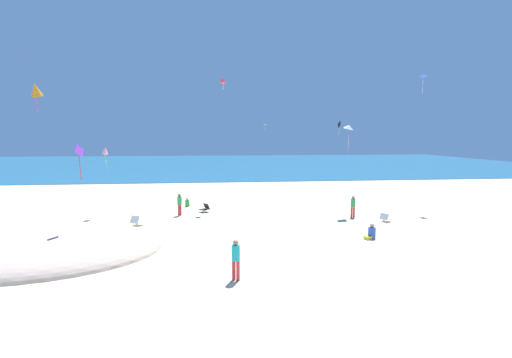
{
  "coord_description": "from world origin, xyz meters",
  "views": [
    {
      "loc": [
        -2.09,
        -14.16,
        5.31
      ],
      "look_at": [
        0.0,
        5.2,
        3.02
      ],
      "focal_mm": 25.2,
      "sensor_mm": 36.0,
      "label": 1
    }
  ],
  "objects_px": {
    "person_1": "(187,203)",
    "kite_green": "(265,125)",
    "person_0": "(236,257)",
    "kite_white": "(349,127)",
    "person_2": "(179,203)",
    "beach_chair_far_right": "(205,208)",
    "kite_black": "(339,125)",
    "kite_pink": "(105,151)",
    "person_3": "(353,205)",
    "beach_chair_mid_beach": "(137,221)",
    "kite_blue": "(423,76)",
    "person_4": "(371,233)",
    "beach_chair_far_left": "(385,218)",
    "kite_orange": "(36,90)",
    "kite_purple": "(79,152)",
    "kite_red": "(223,80)"
  },
  "relations": [
    {
      "from": "beach_chair_far_left",
      "to": "kite_purple",
      "type": "xyz_separation_m",
      "value": [
        -16.83,
        -3.59,
        4.34
      ]
    },
    {
      "from": "kite_red",
      "to": "kite_black",
      "type": "bearing_deg",
      "value": 35.01
    },
    {
      "from": "kite_pink",
      "to": "kite_white",
      "type": "bearing_deg",
      "value": -3.8
    },
    {
      "from": "beach_chair_mid_beach",
      "to": "person_0",
      "type": "xyz_separation_m",
      "value": [
        5.5,
        -8.87,
        0.6
      ]
    },
    {
      "from": "person_2",
      "to": "kite_pink",
      "type": "xyz_separation_m",
      "value": [
        -4.9,
        0.78,
        3.51
      ]
    },
    {
      "from": "beach_chair_far_right",
      "to": "person_3",
      "type": "xyz_separation_m",
      "value": [
        9.81,
        -2.76,
        0.55
      ]
    },
    {
      "from": "beach_chair_mid_beach",
      "to": "kite_black",
      "type": "distance_m",
      "value": 23.14
    },
    {
      "from": "person_0",
      "to": "kite_red",
      "type": "height_order",
      "value": "kite_red"
    },
    {
      "from": "kite_white",
      "to": "kite_blue",
      "type": "relative_size",
      "value": 1.25
    },
    {
      "from": "beach_chair_far_left",
      "to": "kite_blue",
      "type": "height_order",
      "value": "kite_blue"
    },
    {
      "from": "kite_green",
      "to": "person_2",
      "type": "bearing_deg",
      "value": -112.69
    },
    {
      "from": "person_0",
      "to": "kite_pink",
      "type": "bearing_deg",
      "value": 60.75
    },
    {
      "from": "kite_red",
      "to": "kite_pink",
      "type": "height_order",
      "value": "kite_red"
    },
    {
      "from": "person_3",
      "to": "kite_black",
      "type": "xyz_separation_m",
      "value": [
        3.51,
        13.27,
        5.69
      ]
    },
    {
      "from": "kite_purple",
      "to": "kite_green",
      "type": "height_order",
      "value": "kite_green"
    },
    {
      "from": "kite_purple",
      "to": "kite_black",
      "type": "relative_size",
      "value": 1.13
    },
    {
      "from": "beach_chair_far_left",
      "to": "kite_green",
      "type": "xyz_separation_m",
      "value": [
        -4.53,
        23.58,
        6.55
      ]
    },
    {
      "from": "person_0",
      "to": "kite_green",
      "type": "relative_size",
      "value": 1.78
    },
    {
      "from": "kite_black",
      "to": "kite_green",
      "type": "xyz_separation_m",
      "value": [
        -6.48,
        8.84,
        0.27
      ]
    },
    {
      "from": "kite_white",
      "to": "beach_chair_far_right",
      "type": "bearing_deg",
      "value": 172.56
    },
    {
      "from": "beach_chair_far_right",
      "to": "person_3",
      "type": "bearing_deg",
      "value": 128.76
    },
    {
      "from": "person_3",
      "to": "kite_white",
      "type": "distance_m",
      "value": 5.34
    },
    {
      "from": "kite_black",
      "to": "person_3",
      "type": "bearing_deg",
      "value": -104.81
    },
    {
      "from": "person_0",
      "to": "kite_white",
      "type": "height_order",
      "value": "kite_white"
    },
    {
      "from": "person_1",
      "to": "kite_pink",
      "type": "relative_size",
      "value": 0.44
    },
    {
      "from": "beach_chair_far_right",
      "to": "beach_chair_far_left",
      "type": "relative_size",
      "value": 0.95
    },
    {
      "from": "kite_orange",
      "to": "person_4",
      "type": "bearing_deg",
      "value": 5.55
    },
    {
      "from": "beach_chair_mid_beach",
      "to": "kite_orange",
      "type": "xyz_separation_m",
      "value": [
        -2.59,
        -5.62,
        6.97
      ]
    },
    {
      "from": "beach_chair_mid_beach",
      "to": "person_0",
      "type": "height_order",
      "value": "person_0"
    },
    {
      "from": "beach_chair_mid_beach",
      "to": "beach_chair_far_right",
      "type": "bearing_deg",
      "value": -17.11
    },
    {
      "from": "person_2",
      "to": "kite_pink",
      "type": "bearing_deg",
      "value": 25.04
    },
    {
      "from": "kite_white",
      "to": "kite_blue",
      "type": "xyz_separation_m",
      "value": [
        6.35,
        1.99,
        3.86
      ]
    },
    {
      "from": "kite_white",
      "to": "kite_black",
      "type": "bearing_deg",
      "value": 74.06
    },
    {
      "from": "kite_white",
      "to": "kite_green",
      "type": "height_order",
      "value": "kite_green"
    },
    {
      "from": "person_0",
      "to": "kite_white",
      "type": "relative_size",
      "value": 0.81
    },
    {
      "from": "kite_pink",
      "to": "kite_green",
      "type": "height_order",
      "value": "kite_green"
    },
    {
      "from": "kite_white",
      "to": "kite_purple",
      "type": "relative_size",
      "value": 1.14
    },
    {
      "from": "person_4",
      "to": "kite_white",
      "type": "height_order",
      "value": "kite_white"
    },
    {
      "from": "beach_chair_mid_beach",
      "to": "kite_purple",
      "type": "height_order",
      "value": "kite_purple"
    },
    {
      "from": "person_3",
      "to": "kite_pink",
      "type": "bearing_deg",
      "value": 78.39
    },
    {
      "from": "person_2",
      "to": "kite_orange",
      "type": "xyz_separation_m",
      "value": [
        -4.87,
        -8.22,
        6.39
      ]
    },
    {
      "from": "person_3",
      "to": "kite_white",
      "type": "height_order",
      "value": "kite_white"
    },
    {
      "from": "person_1",
      "to": "kite_green",
      "type": "bearing_deg",
      "value": -13.29
    },
    {
      "from": "person_1",
      "to": "person_2",
      "type": "distance_m",
      "value": 3.27
    },
    {
      "from": "person_1",
      "to": "kite_white",
      "type": "distance_m",
      "value": 13.2
    },
    {
      "from": "beach_chair_far_right",
      "to": "kite_white",
      "type": "distance_m",
      "value": 11.53
    },
    {
      "from": "person_3",
      "to": "kite_green",
      "type": "relative_size",
      "value": 1.67
    },
    {
      "from": "beach_chair_mid_beach",
      "to": "kite_orange",
      "type": "distance_m",
      "value": 9.32
    },
    {
      "from": "beach_chair_mid_beach",
      "to": "kite_green",
      "type": "distance_m",
      "value": 26.17
    },
    {
      "from": "kite_blue",
      "to": "person_4",
      "type": "bearing_deg",
      "value": -131.37
    }
  ]
}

